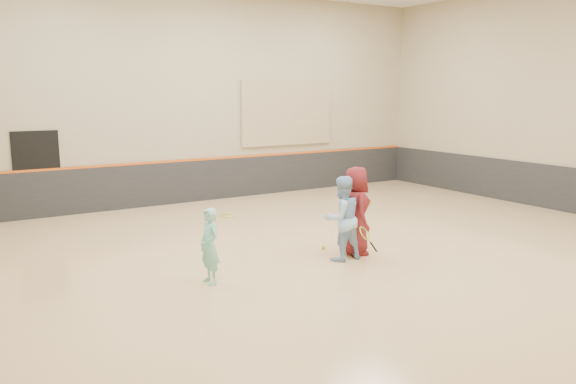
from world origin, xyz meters
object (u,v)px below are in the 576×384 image
instructor (342,218)px  girl (209,246)px  young_man (355,211)px  spare_racket (227,214)px

instructor → girl: bearing=-0.6°
girl → young_man: bearing=88.6°
young_man → spare_racket: young_man is taller
girl → instructor: instructor is taller
girl → spare_racket: size_ratio=1.80×
girl → young_man: 3.14m
instructor → spare_racket: instructor is taller
young_man → spare_racket: 4.52m
spare_racket → instructor: bearing=-87.4°
instructor → young_man: 0.50m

